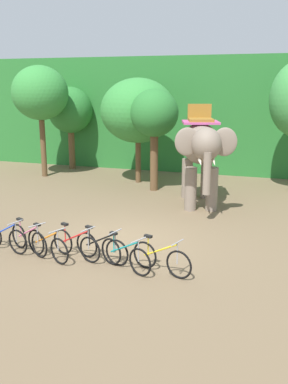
% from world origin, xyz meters
% --- Properties ---
extents(ground_plane, '(80.00, 80.00, 0.00)m').
position_xyz_m(ground_plane, '(0.00, 0.00, 0.00)').
color(ground_plane, brown).
extents(foliage_hedge, '(36.00, 6.00, 5.90)m').
position_xyz_m(foliage_hedge, '(0.00, 13.41, 2.95)').
color(foliage_hedge, '#28702D').
rests_on(foliage_hedge, ground).
extents(tree_center_left, '(2.71, 2.71, 5.40)m').
position_xyz_m(tree_center_left, '(-6.90, 7.42, 4.07)').
color(tree_center_left, brown).
rests_on(tree_center_left, ground).
extents(tree_far_right, '(2.36, 2.36, 4.39)m').
position_xyz_m(tree_far_right, '(-6.50, 9.65, 3.14)').
color(tree_far_right, brown).
rests_on(tree_far_right, ground).
extents(tree_far_left, '(3.42, 3.42, 4.80)m').
position_xyz_m(tree_far_left, '(-1.98, 7.58, 3.33)').
color(tree_far_left, brown).
rests_on(tree_far_left, ground).
extents(tree_center, '(2.04, 2.04, 4.34)m').
position_xyz_m(tree_center, '(-0.83, 6.33, 3.27)').
color(tree_center, brown).
rests_on(tree_center, ground).
extents(elephant, '(2.62, 4.24, 3.78)m').
position_xyz_m(elephant, '(1.53, 4.48, 2.20)').
color(elephant, gray).
rests_on(elephant, ground).
extents(bike_blue, '(1.67, 0.59, 0.92)m').
position_xyz_m(bike_blue, '(-2.77, -1.64, 0.39)').
color(bike_blue, black).
rests_on(bike_blue, ground).
extents(bike_pink, '(1.57, 0.82, 0.92)m').
position_xyz_m(bike_pink, '(-2.06, -1.56, 0.39)').
color(bike_pink, black).
rests_on(bike_pink, ground).
extents(bike_orange, '(1.60, 0.77, 0.92)m').
position_xyz_m(bike_orange, '(-1.35, -1.80, 0.39)').
color(bike_orange, black).
rests_on(bike_orange, ground).
extents(bike_red, '(1.64, 0.68, 0.92)m').
position_xyz_m(bike_red, '(-0.66, -1.50, 0.39)').
color(bike_red, black).
rests_on(bike_red, ground).
extents(bike_black, '(1.66, 0.62, 0.92)m').
position_xyz_m(bike_black, '(0.07, -1.50, 0.39)').
color(bike_black, black).
rests_on(bike_black, ground).
extents(bike_teal, '(1.58, 0.80, 0.92)m').
position_xyz_m(bike_teal, '(0.84, -1.81, 0.39)').
color(bike_teal, black).
rests_on(bike_teal, ground).
extents(bike_yellow, '(1.64, 0.69, 0.92)m').
position_xyz_m(bike_yellow, '(1.75, -1.71, 0.39)').
color(bike_yellow, black).
rests_on(bike_yellow, ground).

